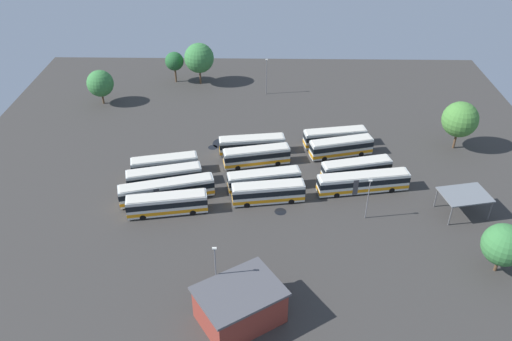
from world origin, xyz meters
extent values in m
plane|color=#383533|center=(0.00, 0.00, 0.00)|extent=(113.76, 113.76, 0.00)
cube|color=silver|center=(-14.79, -11.11, 1.85)|extent=(13.13, 4.78, 3.09)
cube|color=beige|center=(-14.79, -11.11, 3.46)|extent=(12.59, 4.49, 0.14)
cube|color=black|center=(-14.79, -11.11, 2.34)|extent=(13.20, 4.83, 0.99)
cube|color=orange|center=(-14.79, -11.11, 0.98)|extent=(13.20, 4.83, 0.62)
cube|color=black|center=(-8.43, -9.99, 2.44)|extent=(0.43, 2.10, 1.14)
cylinder|color=black|center=(-11.06, -9.25, 0.50)|extent=(1.04, 0.47, 1.00)
cylinder|color=black|center=(-10.65, -11.59, 0.50)|extent=(1.04, 0.47, 1.00)
cylinder|color=black|center=(-18.92, -10.63, 0.50)|extent=(1.04, 0.47, 1.00)
cylinder|color=black|center=(-18.51, -12.97, 0.50)|extent=(1.04, 0.47, 1.00)
cube|color=silver|center=(-15.46, -7.32, 1.85)|extent=(15.89, 6.72, 3.09)
cube|color=beige|center=(-15.46, -7.32, 3.46)|extent=(15.23, 6.35, 0.14)
cube|color=black|center=(-15.46, -7.32, 2.34)|extent=(15.98, 6.78, 0.99)
cube|color=orange|center=(-15.46, -7.32, 0.98)|extent=(15.98, 6.78, 0.62)
cube|color=black|center=(-7.84, -5.20, 2.44)|extent=(0.63, 2.06, 1.14)
cube|color=#47474C|center=(-17.13, -7.79, 1.85)|extent=(1.57, 2.78, 2.97)
cylinder|color=black|center=(-11.07, -4.87, 0.50)|extent=(1.04, 0.56, 1.00)
cylinder|color=black|center=(-10.43, -7.16, 0.50)|extent=(1.04, 0.56, 1.00)
cylinder|color=black|center=(-20.49, -7.49, 0.50)|extent=(1.04, 0.56, 1.00)
cylinder|color=black|center=(-19.85, -9.78, 0.50)|extent=(1.04, 0.56, 1.00)
cube|color=silver|center=(-16.53, -3.41, 1.85)|extent=(13.09, 5.75, 3.09)
cube|color=beige|center=(-16.53, -3.41, 3.46)|extent=(12.54, 5.42, 0.14)
cube|color=black|center=(-16.53, -3.41, 2.34)|extent=(13.16, 5.80, 0.99)
cube|color=orange|center=(-16.53, -3.41, 0.98)|extent=(13.16, 5.80, 0.62)
cube|color=black|center=(-10.29, -1.78, 2.44)|extent=(0.59, 2.06, 1.14)
cylinder|color=black|center=(-12.97, -1.25, 0.50)|extent=(1.04, 0.54, 1.00)
cylinder|color=black|center=(-12.37, -3.55, 0.50)|extent=(1.04, 0.54, 1.00)
cylinder|color=black|center=(-20.68, -3.27, 0.50)|extent=(1.04, 0.54, 1.00)
cylinder|color=black|center=(-20.08, -5.56, 0.50)|extent=(1.04, 0.54, 1.00)
cube|color=silver|center=(-17.09, 0.37, 1.85)|extent=(12.05, 5.17, 3.09)
cube|color=beige|center=(-17.09, 0.37, 3.46)|extent=(11.54, 4.86, 0.14)
cube|color=black|center=(-17.09, 0.37, 2.34)|extent=(12.12, 5.22, 0.99)
cube|color=orange|center=(-17.09, 0.37, 0.98)|extent=(12.12, 5.22, 0.62)
cube|color=black|center=(-11.35, 1.70, 2.44)|extent=(0.54, 2.08, 1.14)
cylinder|color=black|center=(-13.80, 2.35, 0.50)|extent=(1.04, 0.52, 1.00)
cylinder|color=black|center=(-13.27, 0.04, 0.50)|extent=(1.04, 0.52, 1.00)
cylinder|color=black|center=(-20.91, 0.71, 0.50)|extent=(1.04, 0.52, 1.00)
cylinder|color=black|center=(-20.38, -1.61, 0.50)|extent=(1.04, 0.52, 1.00)
cube|color=silver|center=(1.57, -7.66, 1.85)|extent=(12.30, 4.34, 3.09)
cube|color=beige|center=(1.57, -7.66, 3.46)|extent=(11.79, 4.07, 0.14)
cube|color=black|center=(1.57, -7.66, 2.34)|extent=(12.37, 4.39, 0.99)
cube|color=orange|center=(1.57, -7.66, 0.98)|extent=(12.37, 4.39, 0.62)
cube|color=black|center=(7.54, -6.77, 2.44)|extent=(0.37, 2.10, 1.14)
cylinder|color=black|center=(5.09, -5.93, 0.50)|extent=(1.03, 0.45, 1.00)
cylinder|color=black|center=(5.44, -8.28, 0.50)|extent=(1.03, 0.45, 1.00)
cylinder|color=black|center=(-2.30, -7.04, 0.50)|extent=(1.03, 0.45, 1.00)
cylinder|color=black|center=(-1.95, -9.39, 0.50)|extent=(1.03, 0.45, 1.00)
cube|color=silver|center=(0.85, -4.03, 1.85)|extent=(12.77, 5.08, 3.09)
cube|color=beige|center=(0.85, -4.03, 3.46)|extent=(12.24, 4.78, 0.14)
cube|color=black|center=(0.85, -4.03, 2.34)|extent=(12.84, 5.13, 0.99)
cube|color=orange|center=(0.85, -4.03, 0.98)|extent=(12.84, 5.13, 0.62)
cube|color=black|center=(6.99, -2.75, 2.44)|extent=(0.49, 2.09, 1.14)
cylinder|color=black|center=(4.41, -2.07, 0.50)|extent=(1.04, 0.50, 1.00)
cylinder|color=black|center=(4.89, -4.40, 0.50)|extent=(1.04, 0.50, 1.00)
cylinder|color=black|center=(-3.19, -3.66, 0.50)|extent=(1.04, 0.50, 1.00)
cylinder|color=black|center=(-2.70, -5.98, 0.50)|extent=(1.04, 0.50, 1.00)
cube|color=silver|center=(-0.58, 3.72, 1.85)|extent=(12.46, 5.19, 3.09)
cube|color=beige|center=(-0.58, 3.72, 3.46)|extent=(11.94, 4.88, 0.14)
cube|color=black|center=(-0.58, 3.72, 2.34)|extent=(12.53, 5.24, 0.99)
cube|color=orange|center=(-0.58, 3.72, 0.98)|extent=(12.53, 5.24, 0.62)
cube|color=black|center=(5.39, 5.06, 2.44)|extent=(0.52, 2.08, 1.14)
cylinder|color=black|center=(2.85, 5.71, 0.50)|extent=(1.04, 0.51, 1.00)
cylinder|color=black|center=(3.37, 3.39, 0.50)|extent=(1.04, 0.51, 1.00)
cylinder|color=black|center=(-4.52, 4.06, 0.50)|extent=(1.04, 0.51, 1.00)
cylinder|color=black|center=(-4.00, 1.74, 0.50)|extent=(1.04, 0.51, 1.00)
cube|color=silver|center=(-1.54, 7.81, 1.85)|extent=(12.71, 4.29, 3.09)
cube|color=beige|center=(-1.54, 7.81, 3.46)|extent=(12.19, 4.02, 0.14)
cube|color=black|center=(-1.54, 7.81, 2.34)|extent=(12.78, 4.34, 0.99)
cube|color=orange|center=(-1.54, 7.81, 0.98)|extent=(12.78, 4.34, 0.62)
cube|color=black|center=(4.65, 8.67, 2.44)|extent=(0.35, 2.11, 1.14)
cylinder|color=black|center=(2.13, 9.52, 0.50)|extent=(1.03, 0.44, 1.00)
cylinder|color=black|center=(2.46, 7.17, 0.50)|extent=(1.03, 0.44, 1.00)
cylinder|color=black|center=(-5.53, 8.45, 0.50)|extent=(1.03, 0.44, 1.00)
cylinder|color=black|center=(-5.20, 6.09, 0.50)|extent=(1.03, 0.44, 1.00)
cube|color=silver|center=(17.86, -4.38, 1.85)|extent=(15.99, 5.19, 3.09)
cube|color=beige|center=(17.86, -4.38, 3.46)|extent=(15.33, 4.88, 0.14)
cube|color=black|center=(17.86, -4.38, 2.34)|extent=(16.07, 5.24, 0.99)
cube|color=orange|center=(17.86, -4.38, 0.98)|extent=(16.07, 5.24, 0.62)
cube|color=black|center=(25.65, -3.06, 2.44)|extent=(0.41, 2.10, 1.14)
cube|color=#47474C|center=(16.15, -4.67, 1.85)|extent=(1.33, 2.75, 2.97)
cylinder|color=black|center=(22.48, -2.39, 0.50)|extent=(1.04, 0.46, 1.00)
cylinder|color=black|center=(22.88, -4.73, 0.50)|extent=(1.04, 0.46, 1.00)
cylinder|color=black|center=(12.84, -4.03, 0.50)|extent=(1.04, 0.46, 1.00)
cylinder|color=black|center=(13.23, -6.38, 0.50)|extent=(1.04, 0.46, 1.00)
cube|color=silver|center=(17.31, -0.23, 1.85)|extent=(12.66, 5.44, 3.09)
cube|color=beige|center=(17.31, -0.23, 3.46)|extent=(12.13, 5.12, 0.14)
cube|color=black|center=(17.31, -0.23, 2.34)|extent=(12.73, 5.49, 0.99)
cube|color=orange|center=(17.31, -0.23, 0.98)|extent=(12.73, 5.49, 0.62)
cube|color=black|center=(23.34, 1.24, 2.44)|extent=(0.56, 2.07, 1.14)
cylinder|color=black|center=(20.76, 1.84, 0.50)|extent=(1.04, 0.53, 1.00)
cylinder|color=black|center=(21.32, -0.47, 0.50)|extent=(1.04, 0.53, 1.00)
cylinder|color=black|center=(13.29, 0.02, 0.50)|extent=(1.04, 0.53, 1.00)
cylinder|color=black|center=(13.85, -2.29, 0.50)|extent=(1.04, 0.53, 1.00)
cube|color=silver|center=(15.48, 7.26, 1.85)|extent=(12.25, 5.50, 3.09)
cube|color=beige|center=(15.48, 7.26, 3.46)|extent=(11.74, 5.18, 0.14)
cube|color=black|center=(15.48, 7.26, 2.34)|extent=(12.32, 5.55, 0.99)
cube|color=orange|center=(15.48, 7.26, 0.98)|extent=(12.32, 5.55, 0.62)
cube|color=black|center=(21.30, 8.76, 2.44)|extent=(0.59, 2.07, 1.14)
cylinder|color=black|center=(18.78, 9.34, 0.50)|extent=(1.04, 0.54, 1.00)
cylinder|color=black|center=(19.38, 7.04, 0.50)|extent=(1.04, 0.54, 1.00)
cylinder|color=black|center=(11.59, 7.48, 0.50)|extent=(1.04, 0.54, 1.00)
cylinder|color=black|center=(12.18, 5.18, 0.50)|extent=(1.04, 0.54, 1.00)
cube|color=silver|center=(14.70, 11.01, 1.85)|extent=(12.45, 4.70, 3.09)
cube|color=beige|center=(14.70, 11.01, 3.46)|extent=(11.93, 4.41, 0.14)
cube|color=black|center=(14.70, 11.01, 2.34)|extent=(12.52, 4.75, 0.99)
cube|color=orange|center=(14.70, 11.01, 0.98)|extent=(12.52, 4.75, 0.62)
cube|color=black|center=(20.71, 12.09, 2.44)|extent=(0.43, 2.10, 1.14)
cylinder|color=black|center=(18.21, 12.85, 0.50)|extent=(1.04, 0.47, 1.00)
cylinder|color=black|center=(18.63, 10.51, 0.50)|extent=(1.04, 0.47, 1.00)
cylinder|color=black|center=(10.77, 11.51, 0.50)|extent=(1.04, 0.47, 1.00)
cylinder|color=black|center=(11.19, 9.17, 0.50)|extent=(1.04, 0.47, 1.00)
cube|color=maroon|center=(-2.04, -32.73, 2.41)|extent=(12.14, 11.43, 4.83)
cube|color=#4C4C51|center=(-2.04, -32.73, 5.01)|extent=(12.86, 12.11, 0.36)
cube|color=black|center=(2.04, -30.07, 1.10)|extent=(1.03, 1.54, 2.20)
cube|color=slate|center=(33.02, -10.24, 3.73)|extent=(8.41, 6.86, 0.20)
cylinder|color=#59595B|center=(35.88, -7.16, 1.82)|extent=(0.20, 0.20, 3.63)
cylinder|color=#59595B|center=(36.88, -11.91, 1.82)|extent=(0.20, 0.20, 3.63)
cylinder|color=#59595B|center=(29.17, -8.57, 1.82)|extent=(0.20, 0.20, 3.63)
cylinder|color=#59595B|center=(30.17, -13.31, 1.82)|extent=(0.20, 0.20, 3.63)
cylinder|color=slate|center=(1.18, 34.55, 4.17)|extent=(0.16, 0.16, 8.34)
cube|color=silver|center=(1.18, 34.55, 8.52)|extent=(0.56, 0.28, 0.20)
cylinder|color=slate|center=(-5.16, -30.02, 4.69)|extent=(0.16, 0.16, 9.39)
cube|color=silver|center=(-5.16, -30.02, 9.57)|extent=(0.56, 0.28, 0.20)
cylinder|color=slate|center=(17.25, -11.78, 3.56)|extent=(0.16, 0.16, 7.13)
cube|color=silver|center=(17.25, -11.78, 7.31)|extent=(0.56, 0.28, 0.20)
cylinder|color=brown|center=(-21.19, 41.20, 1.71)|extent=(0.44, 0.44, 3.42)
sphere|color=#235B2D|center=(-21.19, 41.20, 5.33)|extent=(4.49, 4.49, 4.49)
cylinder|color=brown|center=(-14.99, 40.20, 1.79)|extent=(0.44, 0.44, 3.57)
sphere|color=#387A3D|center=(-14.99, 40.20, 6.59)|extent=(7.09, 7.09, 7.09)
cylinder|color=brown|center=(33.89, -23.33, 1.13)|extent=(0.44, 0.44, 2.26)
sphere|color=#387A3D|center=(33.89, -23.33, 4.80)|extent=(5.98, 5.98, 5.98)
cylinder|color=brown|center=(-35.97, 28.81, 1.21)|extent=(0.44, 0.44, 2.41)
sphere|color=#387A3D|center=(-35.97, 28.81, 4.93)|extent=(5.94, 5.94, 5.94)
cylinder|color=brown|center=(38.07, 10.53, 1.69)|extent=(0.44, 0.44, 3.39)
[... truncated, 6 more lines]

